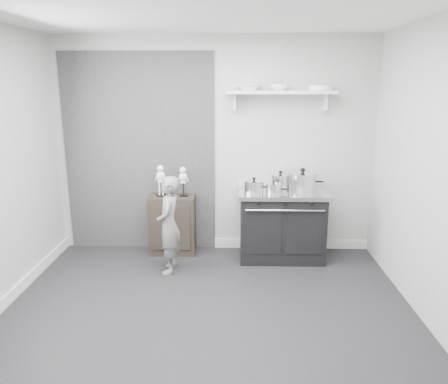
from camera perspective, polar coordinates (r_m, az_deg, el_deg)
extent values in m
plane|color=black|center=(4.26, -2.30, -16.07)|extent=(4.00, 4.00, 0.00)
cube|color=#A2A2A0|center=(5.53, -1.25, 5.99)|extent=(4.00, 0.02, 2.70)
cube|color=#A2A2A0|center=(2.04, -5.91, -8.93)|extent=(4.00, 0.02, 2.70)
cube|color=#A2A2A0|center=(4.14, 26.36, 1.63)|extent=(0.02, 3.60, 2.70)
cube|color=silver|center=(3.71, -2.75, 22.80)|extent=(4.00, 3.60, 0.02)
cube|color=black|center=(5.65, -10.95, 4.90)|extent=(1.90, 0.02, 2.50)
cube|color=silver|center=(5.88, 8.66, -6.68)|extent=(2.00, 0.03, 0.12)
cube|color=silver|center=(5.36, 7.44, 12.81)|extent=(1.30, 0.26, 0.04)
cube|color=silver|center=(5.41, 1.39, 11.67)|extent=(0.03, 0.12, 0.20)
cube|color=silver|center=(5.52, 13.13, 11.36)|extent=(0.03, 0.12, 0.20)
cube|color=black|center=(5.46, 7.50, -4.45)|extent=(1.01, 0.61, 0.81)
cube|color=silver|center=(5.34, 7.65, -0.08)|extent=(1.07, 0.65, 0.05)
cube|color=black|center=(5.15, 5.15, -5.32)|extent=(0.42, 0.02, 0.53)
cube|color=black|center=(5.20, 10.51, -5.30)|extent=(0.42, 0.02, 0.53)
cylinder|color=silver|center=(5.05, 7.99, -2.41)|extent=(0.91, 0.02, 0.02)
cylinder|color=black|center=(5.02, 4.56, -1.47)|extent=(0.04, 0.03, 0.04)
cylinder|color=black|center=(5.05, 8.01, -1.48)|extent=(0.04, 0.03, 0.04)
cylinder|color=black|center=(5.09, 11.40, -1.49)|extent=(0.04, 0.03, 0.04)
cube|color=black|center=(5.62, -6.74, -4.21)|extent=(0.58, 0.34, 0.75)
imported|color=slate|center=(5.01, -7.20, -4.29)|extent=(0.27, 0.41, 1.13)
cylinder|color=silver|center=(5.21, 3.92, 0.66)|extent=(0.24, 0.24, 0.13)
cylinder|color=silver|center=(5.19, 3.93, 1.43)|extent=(0.24, 0.24, 0.02)
sphere|color=black|center=(5.18, 3.94, 1.74)|extent=(0.04, 0.04, 0.04)
cylinder|color=black|center=(5.22, 5.65, 0.65)|extent=(0.10, 0.02, 0.02)
cylinder|color=silver|center=(5.46, 7.36, 1.38)|extent=(0.25, 0.25, 0.16)
cylinder|color=silver|center=(5.44, 7.39, 2.27)|extent=(0.26, 0.26, 0.02)
sphere|color=black|center=(5.43, 7.40, 2.58)|extent=(0.05, 0.05, 0.05)
cylinder|color=black|center=(5.48, 9.10, 1.36)|extent=(0.10, 0.02, 0.02)
cylinder|color=silver|center=(5.41, 10.18, 1.35)|extent=(0.33, 0.33, 0.19)
cylinder|color=silver|center=(5.39, 10.23, 2.44)|extent=(0.34, 0.34, 0.02)
sphere|color=black|center=(5.38, 10.25, 2.83)|extent=(0.06, 0.06, 0.06)
cylinder|color=black|center=(5.45, 12.32, 1.33)|extent=(0.10, 0.02, 0.02)
cylinder|color=silver|center=(5.18, 6.50, 0.38)|extent=(0.18, 0.18, 0.10)
cylinder|color=silver|center=(5.16, 6.52, 1.02)|extent=(0.19, 0.19, 0.01)
sphere|color=black|center=(5.16, 6.53, 1.28)|extent=(0.03, 0.03, 0.03)
cylinder|color=black|center=(5.19, 7.94, 0.37)|extent=(0.10, 0.02, 0.02)
imported|color=white|center=(5.33, 3.31, 13.49)|extent=(0.28, 0.28, 0.07)
imported|color=white|center=(5.36, 7.24, 13.41)|extent=(0.22, 0.22, 0.07)
cylinder|color=white|center=(5.43, 12.53, 13.15)|extent=(0.28, 0.28, 0.06)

